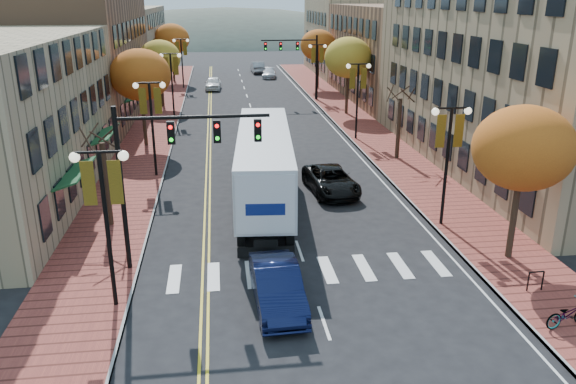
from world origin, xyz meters
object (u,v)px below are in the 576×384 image
object	(u,v)px
semi_truck	(264,158)
bicycle	(568,314)
navy_sedan	(277,286)
black_suv	(331,180)

from	to	relation	value
semi_truck	bicycle	distance (m)	17.38
navy_sedan	black_suv	world-z (taller)	navy_sedan
semi_truck	black_suv	bearing A→B (deg)	13.45
navy_sedan	black_suv	bearing A→B (deg)	67.72
semi_truck	black_suv	size ratio (longest dim) A/B	3.17
navy_sedan	bicycle	xyz separation A→B (m)	(9.79, -2.92, -0.17)
navy_sedan	bicycle	bearing A→B (deg)	-18.75
black_suv	semi_truck	bearing A→B (deg)	-176.25
black_suv	bicycle	size ratio (longest dim) A/B	2.94
semi_truck	bicycle	xyz separation A→B (m)	(9.24, -14.60, -1.82)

